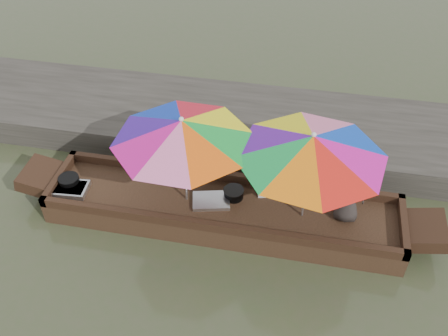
% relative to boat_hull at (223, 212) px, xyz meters
% --- Properties ---
extents(water, '(80.00, 80.00, 0.00)m').
position_rel_boat_hull_xyz_m(water, '(0.00, 0.00, -0.17)').
color(water, '#3C4829').
rests_on(water, ground).
extents(dock, '(22.00, 2.20, 0.50)m').
position_rel_boat_hull_xyz_m(dock, '(0.00, 2.20, 0.08)').
color(dock, '#2D2B26').
rests_on(dock, ground).
extents(boat_hull, '(5.45, 1.20, 0.35)m').
position_rel_boat_hull_xyz_m(boat_hull, '(0.00, 0.00, 0.00)').
color(boat_hull, black).
rests_on(boat_hull, water).
extents(cooking_pot, '(0.32, 0.32, 0.17)m').
position_rel_boat_hull_xyz_m(cooking_pot, '(-2.48, -0.07, 0.26)').
color(cooking_pot, black).
rests_on(cooking_pot, boat_hull).
extents(tray_crayfish, '(0.59, 0.43, 0.09)m').
position_rel_boat_hull_xyz_m(tray_crayfish, '(-2.43, -0.18, 0.22)').
color(tray_crayfish, silver).
rests_on(tray_crayfish, boat_hull).
extents(tray_scallop, '(0.64, 0.51, 0.06)m').
position_rel_boat_hull_xyz_m(tray_scallop, '(-0.18, 0.00, 0.21)').
color(tray_scallop, silver).
rests_on(tray_scallop, boat_hull).
extents(charcoal_grill, '(0.30, 0.30, 0.14)m').
position_rel_boat_hull_xyz_m(charcoal_grill, '(0.14, 0.18, 0.25)').
color(charcoal_grill, black).
rests_on(charcoal_grill, boat_hull).
extents(supply_bag, '(0.33, 0.29, 0.26)m').
position_rel_boat_hull_xyz_m(supply_bag, '(0.62, 0.38, 0.30)').
color(supply_bag, silver).
rests_on(supply_bag, boat_hull).
extents(vendor, '(0.48, 0.33, 0.95)m').
position_rel_boat_hull_xyz_m(vendor, '(1.84, 0.07, 0.65)').
color(vendor, '#2E2926').
rests_on(vendor, boat_hull).
extents(umbrella_bow, '(2.62, 2.62, 1.55)m').
position_rel_boat_hull_xyz_m(umbrella_bow, '(-0.57, 0.00, 0.95)').
color(umbrella_bow, '#FFF014').
rests_on(umbrella_bow, boat_hull).
extents(umbrella_stern, '(2.48, 2.48, 1.55)m').
position_rel_boat_hull_xyz_m(umbrella_stern, '(1.21, 0.00, 0.95)').
color(umbrella_stern, blue).
rests_on(umbrella_stern, boat_hull).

